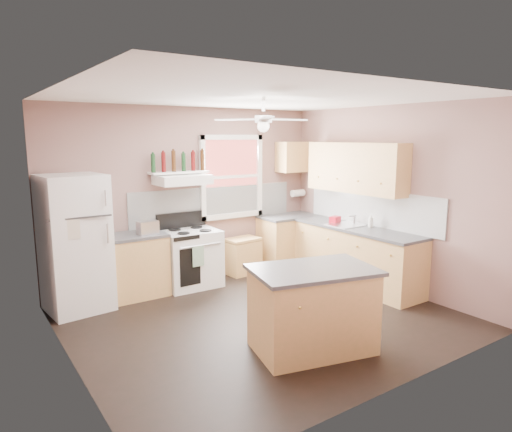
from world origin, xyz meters
TOP-DOWN VIEW (x-y plane):
  - floor at (0.00, 0.00)m, footprint 4.50×4.50m
  - ceiling at (0.00, 0.00)m, footprint 4.50×4.50m
  - wall_back at (0.00, 2.02)m, footprint 4.50×0.05m
  - wall_right at (2.27, 0.00)m, footprint 0.05×4.00m
  - wall_left at (-2.27, 0.00)m, footprint 0.05×4.00m
  - backsplash_back at (0.45, 1.99)m, footprint 2.90×0.03m
  - backsplash_right at (2.23, 0.30)m, footprint 0.03×2.60m
  - window_view at (0.75, 1.98)m, footprint 1.00×0.02m
  - window_frame at (0.75, 1.96)m, footprint 1.16×0.07m
  - refrigerator at (-1.83, 1.62)m, footprint 0.82×0.81m
  - base_cabinet_left at (-1.06, 1.70)m, footprint 0.90×0.60m
  - counter_left at (-1.06, 1.70)m, footprint 0.92×0.62m
  - toaster at (-0.85, 1.62)m, footprint 0.30×0.19m
  - stove at (-0.18, 1.65)m, footprint 0.84×0.66m
  - range_hood at (-0.23, 1.75)m, footprint 0.78×0.50m
  - bottle_shelf at (-0.23, 1.87)m, footprint 0.90×0.26m
  - cart at (0.82, 1.75)m, footprint 0.58×0.42m
  - base_cabinet_corner at (1.75, 1.70)m, footprint 1.00×0.60m
  - base_cabinet_right at (1.95, 0.30)m, footprint 0.60×2.20m
  - counter_corner at (1.75, 1.70)m, footprint 1.02×0.62m
  - counter_right at (1.94, 0.30)m, footprint 0.62×2.22m
  - sink at (1.94, 0.50)m, footprint 0.55×0.45m
  - faucet at (2.10, 0.50)m, footprint 0.03×0.03m
  - upper_cabinet_right at (2.08, 0.50)m, footprint 0.33×1.80m
  - upper_cabinet_corner at (1.95, 1.83)m, footprint 0.60×0.33m
  - paper_towel at (2.07, 1.86)m, footprint 0.26×0.12m
  - island at (-0.05, -0.99)m, footprint 1.35×1.02m
  - island_top at (-0.05, -0.99)m, footprint 1.43×1.11m
  - ceiling_fan_hub at (0.00, 0.00)m, footprint 0.20×0.20m
  - soap_bottle at (2.09, 0.16)m, footprint 0.09×0.09m
  - red_caddy at (1.93, 0.75)m, footprint 0.21×0.17m
  - wine_bottles at (-0.22, 1.87)m, footprint 0.86×0.06m

SIDE VIEW (x-z plane):
  - floor at x=0.00m, z-range 0.00..0.00m
  - cart at x=0.82m, z-range 0.00..0.55m
  - base_cabinet_left at x=-1.06m, z-range 0.00..0.86m
  - stove at x=-0.18m, z-range 0.00..0.86m
  - base_cabinet_corner at x=1.75m, z-range 0.00..0.86m
  - base_cabinet_right at x=1.95m, z-range 0.00..0.86m
  - island at x=-0.05m, z-range 0.00..0.86m
  - counter_left at x=-1.06m, z-range 0.86..0.90m
  - counter_corner at x=1.75m, z-range 0.86..0.90m
  - counter_right at x=1.94m, z-range 0.86..0.90m
  - island_top at x=-0.05m, z-range 0.86..0.90m
  - refrigerator at x=-1.83m, z-range 0.00..1.78m
  - sink at x=1.94m, z-range 0.88..0.91m
  - red_caddy at x=1.93m, z-range 0.90..1.00m
  - faucet at x=2.10m, z-range 0.90..1.04m
  - toaster at x=-0.85m, z-range 0.90..1.08m
  - soap_bottle at x=2.09m, z-range 0.90..1.11m
  - backsplash_back at x=0.45m, z-range 0.90..1.45m
  - backsplash_right at x=2.23m, z-range 0.90..1.45m
  - paper_towel at x=2.07m, z-range 1.19..1.31m
  - wall_back at x=0.00m, z-range 0.00..2.70m
  - wall_right at x=2.27m, z-range 0.00..2.70m
  - wall_left at x=-2.27m, z-range 0.00..2.70m
  - window_view at x=0.75m, z-range 1.00..2.20m
  - window_frame at x=0.75m, z-range 0.92..2.28m
  - range_hood at x=-0.23m, z-range 1.55..1.69m
  - bottle_shelf at x=-0.23m, z-range 1.71..1.73m
  - upper_cabinet_right at x=2.08m, z-range 1.40..2.16m
  - wine_bottles at x=-0.22m, z-range 1.73..2.04m
  - upper_cabinet_corner at x=1.95m, z-range 1.64..2.16m
  - ceiling_fan_hub at x=0.00m, z-range 2.41..2.49m
  - ceiling at x=0.00m, z-range 2.70..2.70m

